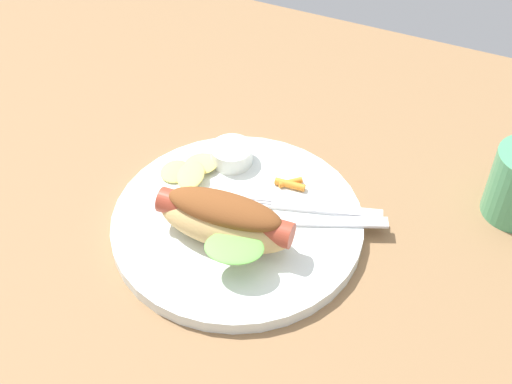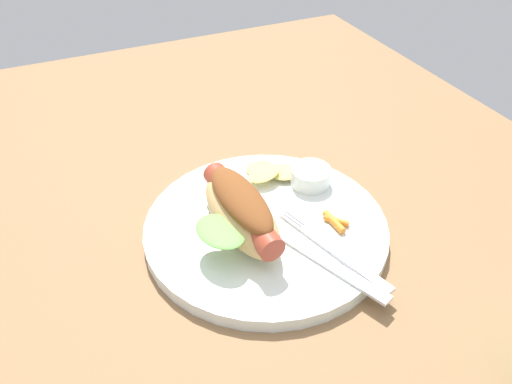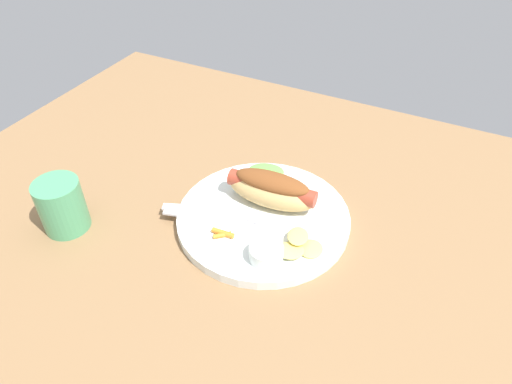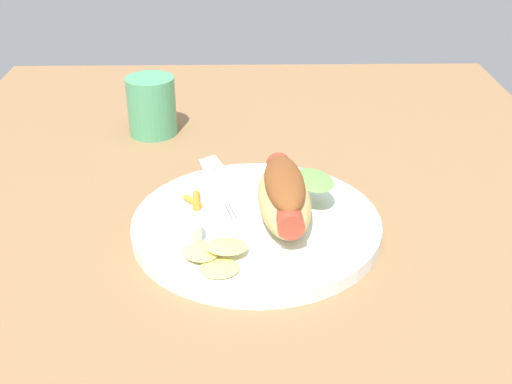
# 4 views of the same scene
# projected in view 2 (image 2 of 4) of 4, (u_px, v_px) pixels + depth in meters

# --- Properties ---
(ground_plane) EXTENTS (1.20, 0.90, 0.02)m
(ground_plane) POSITION_uv_depth(u_px,v_px,m) (270.00, 238.00, 0.60)
(ground_plane) COLOR olive
(plate) EXTENTS (0.28, 0.28, 0.02)m
(plate) POSITION_uv_depth(u_px,v_px,m) (267.00, 229.00, 0.58)
(plate) COLOR white
(plate) RESTS_ON ground_plane
(hot_dog) EXTENTS (0.15, 0.10, 0.06)m
(hot_dog) POSITION_uv_depth(u_px,v_px,m) (242.00, 212.00, 0.55)
(hot_dog) COLOR tan
(hot_dog) RESTS_ON plate
(sauce_ramekin) EXTENTS (0.05, 0.05, 0.02)m
(sauce_ramekin) POSITION_uv_depth(u_px,v_px,m) (311.00, 176.00, 0.63)
(sauce_ramekin) COLOR white
(sauce_ramekin) RESTS_ON plate
(fork) EXTENTS (0.15, 0.05, 0.00)m
(fork) POSITION_uv_depth(u_px,v_px,m) (335.00, 251.00, 0.54)
(fork) COLOR silver
(fork) RESTS_ON plate
(knife) EXTENTS (0.13, 0.06, 0.00)m
(knife) POSITION_uv_depth(u_px,v_px,m) (332.00, 266.00, 0.53)
(knife) COLOR silver
(knife) RESTS_ON plate
(chips_pile) EXTENTS (0.07, 0.08, 0.02)m
(chips_pile) POSITION_uv_depth(u_px,v_px,m) (269.00, 171.00, 0.65)
(chips_pile) COLOR #E5D067
(chips_pile) RESTS_ON plate
(carrot_garnish) EXTENTS (0.04, 0.02, 0.01)m
(carrot_garnish) POSITION_uv_depth(u_px,v_px,m) (335.00, 222.00, 0.58)
(carrot_garnish) COLOR orange
(carrot_garnish) RESTS_ON plate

